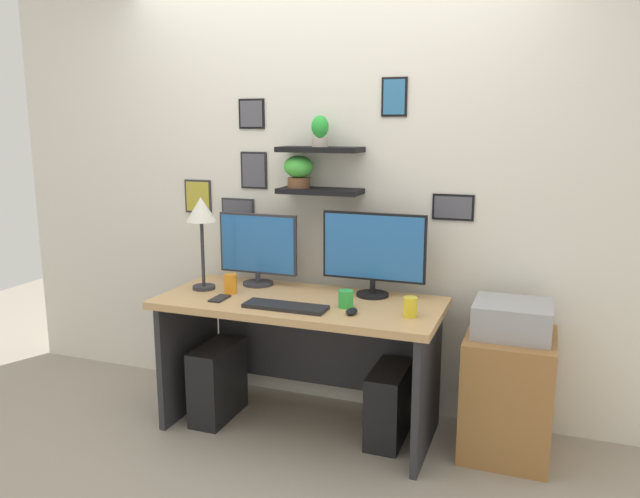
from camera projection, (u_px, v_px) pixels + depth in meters
The scene contains 16 objects.
ground_plane at pixel (300, 427), 3.53m from camera, with size 8.00×8.00×0.00m, color gray.
back_wall_assembly at pixel (326, 182), 3.67m from camera, with size 4.40×0.24×2.70m.
desk at pixel (303, 334), 3.47m from camera, with size 1.54×0.68×0.75m.
monitor_left at pixel (258, 248), 3.66m from camera, with size 0.49×0.18×0.42m.
monitor_right at pixel (374, 251), 3.41m from camera, with size 0.58×0.18×0.46m.
keyboard at pixel (285, 306), 3.22m from camera, with size 0.44×0.14×0.02m, color black.
computer_mouse at pixel (352, 311), 3.12m from camera, with size 0.06×0.09×0.03m, color black.
desk_lamp at pixel (201, 217), 3.52m from camera, with size 0.17×0.17×0.53m.
cell_phone at pixel (220, 298), 3.39m from camera, with size 0.07×0.14×0.01m, color black.
coffee_mug at pixel (346, 299), 3.23m from camera, with size 0.08×0.08×0.09m, color green.
pen_cup at pixel (410, 307), 3.07m from camera, with size 0.07×0.07×0.10m, color yellow.
water_cup at pixel (231, 283), 3.50m from camera, with size 0.07×0.07×0.11m, color orange.
drawer_cabinet at pixel (508, 393), 3.22m from camera, with size 0.44×0.50×0.64m, color #9E6B38.
printer at pixel (512, 319), 3.14m from camera, with size 0.38×0.34×0.17m, color #9E9EA3.
computer_tower_left at pixel (218, 381), 3.62m from camera, with size 0.18×0.40×0.44m, color black.
computer_tower_right at pixel (389, 404), 3.37m from camera, with size 0.18×0.40×0.40m, color black.
Camera 1 is at (1.24, -3.02, 1.69)m, focal length 34.96 mm.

